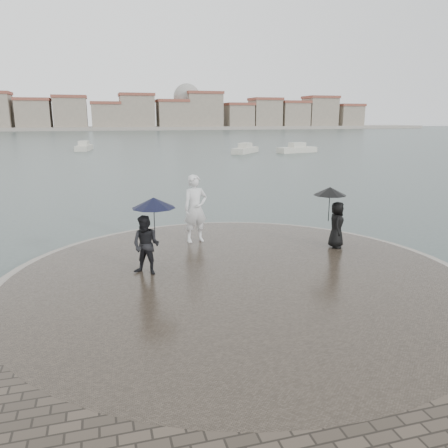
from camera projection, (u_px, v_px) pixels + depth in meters
name	position (u px, v px, depth m)	size (l,w,h in m)	color
ground	(292.00, 354.00, 8.37)	(400.00, 400.00, 0.00)	#2B3835
kerb_ring	(237.00, 282.00, 11.60)	(12.50, 12.50, 0.32)	gray
quay_tip	(237.00, 281.00, 11.59)	(11.90, 11.90, 0.36)	#2D261E
statue	(195.00, 209.00, 14.45)	(0.82, 0.54, 2.25)	silver
visitor_left	(149.00, 231.00, 11.43)	(1.31, 1.15, 2.04)	black
visitor_right	(334.00, 213.00, 13.80)	(1.15, 1.05, 1.95)	black
far_skyline	(88.00, 114.00, 155.55)	(260.00, 20.00, 37.00)	gray
boats	(206.00, 149.00, 57.67)	(30.77, 16.19, 1.50)	beige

